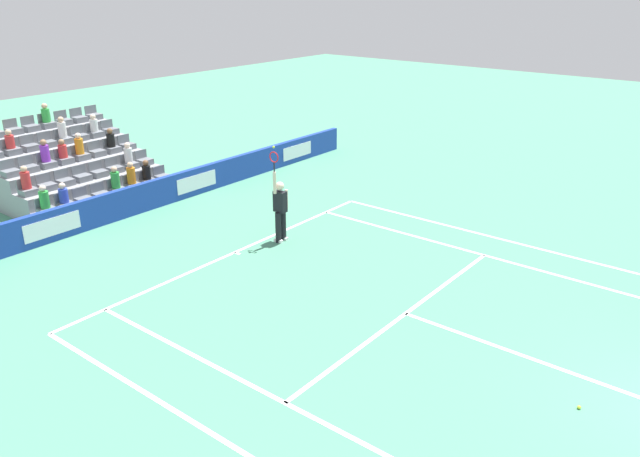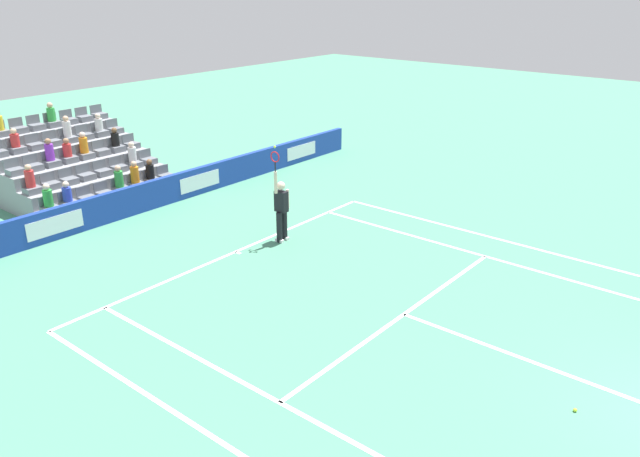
% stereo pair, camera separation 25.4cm
% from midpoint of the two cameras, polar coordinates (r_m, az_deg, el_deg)
% --- Properties ---
extents(line_baseline, '(10.97, 0.10, 0.01)m').
position_cam_midpoint_polar(line_baseline, '(17.60, -8.13, -2.15)').
color(line_baseline, white).
rests_on(line_baseline, ground).
extents(line_service, '(8.23, 0.10, 0.01)m').
position_cam_midpoint_polar(line_service, '(14.48, 7.24, -7.64)').
color(line_service, white).
rests_on(line_service, ground).
extents(line_centre_service, '(0.10, 6.40, 0.01)m').
position_cam_midpoint_polar(line_centre_service, '(13.39, 19.20, -11.47)').
color(line_centre_service, white).
rests_on(line_centre_service, ground).
extents(line_singles_sideline_left, '(0.10, 11.89, 0.01)m').
position_cam_midpoint_polar(line_singles_sideline_left, '(11.45, -2.06, -16.34)').
color(line_singles_sideline_left, white).
rests_on(line_singles_sideline_left, ground).
extents(line_singles_sideline_right, '(0.10, 11.89, 0.01)m').
position_cam_midpoint_polar(line_singles_sideline_right, '(17.63, 15.57, -2.72)').
color(line_singles_sideline_right, white).
rests_on(line_singles_sideline_right, ground).
extents(line_doubles_sideline_left, '(0.10, 11.89, 0.01)m').
position_cam_midpoint_polar(line_doubles_sideline_left, '(10.70, -7.12, -19.78)').
color(line_doubles_sideline_left, white).
rests_on(line_doubles_sideline_left, ground).
extents(line_doubles_sideline_right, '(0.10, 11.89, 0.01)m').
position_cam_midpoint_polar(line_doubles_sideline_right, '(18.82, 17.25, -1.34)').
color(line_doubles_sideline_right, white).
rests_on(line_doubles_sideline_right, ground).
extents(line_centre_mark, '(0.10, 0.20, 0.01)m').
position_cam_midpoint_polar(line_centre_mark, '(17.53, -7.90, -2.23)').
color(line_centre_mark, white).
rests_on(line_centre_mark, ground).
extents(sponsor_barrier, '(21.53, 0.22, 0.94)m').
position_cam_midpoint_polar(sponsor_barrier, '(20.90, -17.16, 2.35)').
color(sponsor_barrier, '#193899').
rests_on(sponsor_barrier, ground).
extents(tennis_player, '(0.53, 0.37, 2.85)m').
position_cam_midpoint_polar(tennis_player, '(17.87, -4.02, 1.81)').
color(tennis_player, black).
rests_on(tennis_player, ground).
extents(stadium_stand, '(4.96, 4.75, 2.97)m').
position_cam_midpoint_polar(stadium_stand, '(23.71, -22.24, 4.85)').
color(stadium_stand, gray).
rests_on(stadium_stand, ground).
extents(loose_tennis_ball, '(0.07, 0.07, 0.07)m').
position_cam_midpoint_polar(loose_tennis_ball, '(12.35, 21.81, -14.77)').
color(loose_tennis_ball, '#D1E533').
rests_on(loose_tennis_ball, ground).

